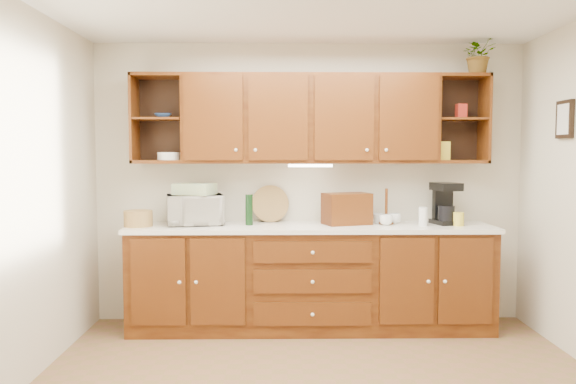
{
  "coord_description": "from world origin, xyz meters",
  "views": [
    {
      "loc": [
        -0.27,
        -3.53,
        1.59
      ],
      "look_at": [
        -0.21,
        1.15,
        1.26
      ],
      "focal_mm": 35.0,
      "sensor_mm": 36.0,
      "label": 1
    }
  ],
  "objects_px": {
    "bread_box": "(347,209)",
    "potted_plant": "(479,55)",
    "microwave": "(195,210)",
    "coffee_maker": "(445,204)"
  },
  "relations": [
    {
      "from": "microwave",
      "to": "coffee_maker",
      "type": "distance_m",
      "value": 2.27
    },
    {
      "from": "microwave",
      "to": "bread_box",
      "type": "relative_size",
      "value": 1.21
    },
    {
      "from": "microwave",
      "to": "potted_plant",
      "type": "distance_m",
      "value": 2.9
    },
    {
      "from": "microwave",
      "to": "coffee_maker",
      "type": "relative_size",
      "value": 1.3
    },
    {
      "from": "bread_box",
      "to": "potted_plant",
      "type": "xyz_separation_m",
      "value": [
        1.18,
        0.05,
        1.38
      ]
    },
    {
      "from": "bread_box",
      "to": "potted_plant",
      "type": "height_order",
      "value": "potted_plant"
    },
    {
      "from": "potted_plant",
      "to": "microwave",
      "type": "bearing_deg",
      "value": -178.69
    },
    {
      "from": "bread_box",
      "to": "potted_plant",
      "type": "bearing_deg",
      "value": -15.74
    },
    {
      "from": "coffee_maker",
      "to": "potted_plant",
      "type": "height_order",
      "value": "potted_plant"
    },
    {
      "from": "bread_box",
      "to": "microwave",
      "type": "bearing_deg",
      "value": 161.99
    }
  ]
}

